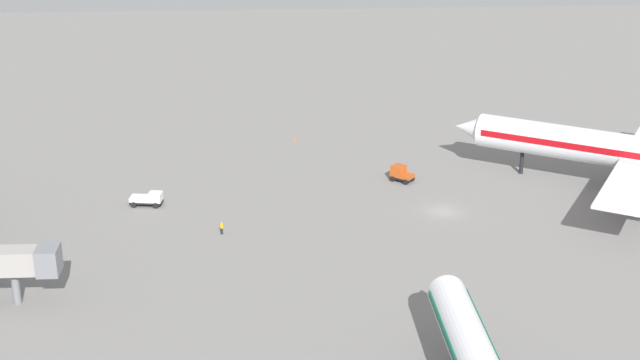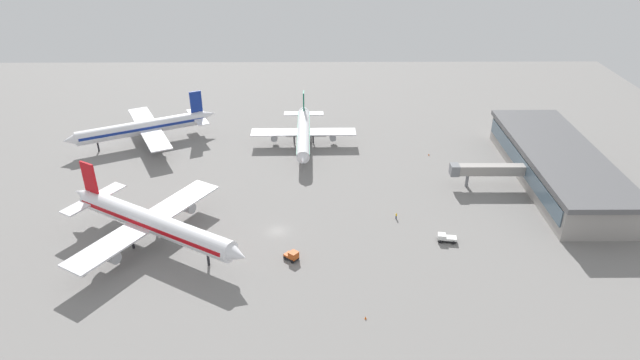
% 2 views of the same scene
% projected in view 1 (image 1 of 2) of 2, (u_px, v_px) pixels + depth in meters
% --- Properties ---
extents(ground, '(288.00, 288.00, 0.00)m').
position_uv_depth(ground, '(443.00, 211.00, 126.31)').
color(ground, gray).
extents(airplane_at_gate, '(40.58, 48.40, 16.42)m').
position_uv_depth(airplane_at_gate, '(638.00, 153.00, 130.58)').
color(airplane_at_gate, white).
rests_on(airplane_at_gate, ground).
extents(pushback_tractor, '(2.77, 4.64, 1.90)m').
position_uv_depth(pushback_tractor, '(148.00, 199.00, 127.98)').
color(pushback_tractor, black).
rests_on(pushback_tractor, ground).
extents(baggage_tug, '(3.63, 3.74, 2.30)m').
position_uv_depth(baggage_tug, '(401.00, 173.00, 136.59)').
color(baggage_tug, black).
rests_on(baggage_tug, ground).
extents(ground_crew_worker, '(0.58, 0.41, 1.67)m').
position_uv_depth(ground_crew_worker, '(222.00, 228.00, 119.20)').
color(ground_crew_worker, '#1E2338').
rests_on(ground_crew_worker, ground).
extents(safety_cone_near_gate, '(0.44, 0.44, 0.60)m').
position_uv_depth(safety_cone_near_gate, '(294.00, 139.00, 154.01)').
color(safety_cone_near_gate, '#EA590C').
rests_on(safety_cone_near_gate, ground).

